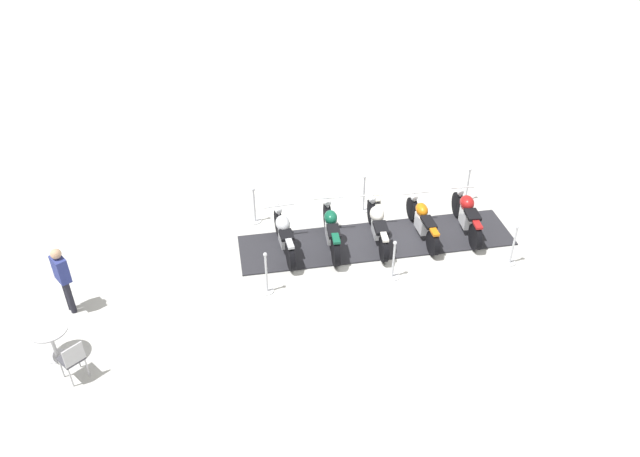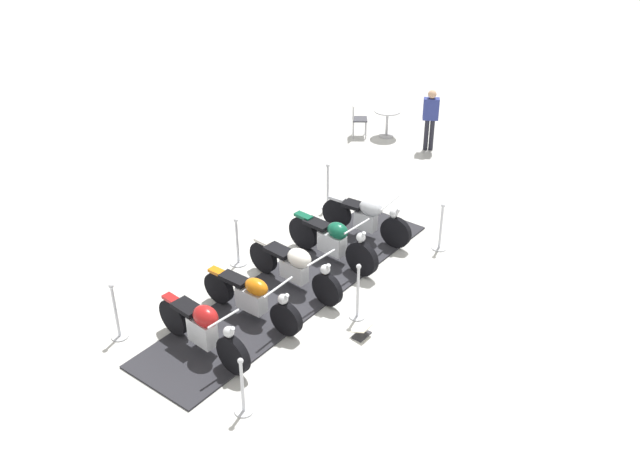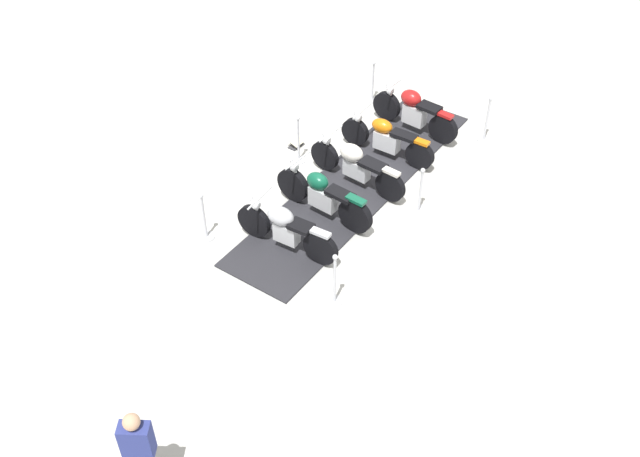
% 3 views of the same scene
% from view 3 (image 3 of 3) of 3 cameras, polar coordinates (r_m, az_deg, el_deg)
% --- Properties ---
extents(ground_plane, '(80.00, 80.00, 0.00)m').
position_cam_3_polar(ground_plane, '(14.92, 2.81, 3.41)').
color(ground_plane, silver).
extents(display_platform, '(4.54, 6.83, 0.04)m').
position_cam_3_polar(display_platform, '(14.90, 2.81, 3.47)').
color(display_platform, '#28282D').
rests_on(display_platform, ground_plane).
extents(motorcycle_maroon, '(2.01, 0.99, 0.96)m').
position_cam_3_polar(motorcycle_maroon, '(16.30, 7.27, 9.01)').
color(motorcycle_maroon, black).
rests_on(motorcycle_maroon, display_platform).
extents(motorcycle_copper, '(1.97, 1.19, 0.90)m').
position_cam_3_polar(motorcycle_copper, '(15.46, 5.13, 6.98)').
color(motorcycle_copper, black).
rests_on(motorcycle_copper, display_platform).
extents(motorcycle_cream, '(2.12, 1.09, 0.94)m').
position_cam_3_polar(motorcycle_cream, '(14.63, 2.76, 5.01)').
color(motorcycle_cream, black).
rests_on(motorcycle_cream, display_platform).
extents(motorcycle_forest, '(2.06, 1.09, 1.02)m').
position_cam_3_polar(motorcycle_forest, '(13.85, 0.20, 2.63)').
color(motorcycle_forest, black).
rests_on(motorcycle_forest, display_platform).
extents(motorcycle_chrome, '(1.84, 1.19, 0.97)m').
position_cam_3_polar(motorcycle_chrome, '(13.13, -2.74, 0.06)').
color(motorcycle_chrome, black).
rests_on(motorcycle_chrome, display_platform).
extents(stanchion_left_mid, '(0.35, 0.35, 1.02)m').
position_cam_3_polar(stanchion_left_mid, '(14.20, 7.71, 2.32)').
color(stanchion_left_mid, silver).
rests_on(stanchion_left_mid, ground_plane).
extents(stanchion_right_mid, '(0.29, 0.29, 1.10)m').
position_cam_3_polar(stanchion_right_mid, '(15.32, -1.68, 6.46)').
color(stanchion_right_mid, silver).
rests_on(stanchion_right_mid, ground_plane).
extents(stanchion_right_front, '(0.29, 0.29, 1.01)m').
position_cam_3_polar(stanchion_right_front, '(17.39, 4.09, 10.89)').
color(stanchion_right_front, silver).
rests_on(stanchion_right_front, ground_plane).
extents(stanchion_left_rear, '(0.29, 0.29, 1.09)m').
position_cam_3_polar(stanchion_left_rear, '(12.25, 1.14, -4.44)').
color(stanchion_left_rear, silver).
rests_on(stanchion_left_rear, ground_plane).
extents(stanchion_right_rear, '(0.31, 0.31, 1.03)m').
position_cam_3_polar(stanchion_right_rear, '(13.63, -8.90, 0.42)').
color(stanchion_right_rear, silver).
rests_on(stanchion_right_rear, ground_plane).
extents(stanchion_left_front, '(0.29, 0.29, 1.09)m').
position_cam_3_polar(stanchion_left_front, '(16.34, 12.72, 7.82)').
color(stanchion_left_front, silver).
rests_on(stanchion_left_front, ground_plane).
extents(info_placard, '(0.38, 0.39, 0.22)m').
position_cam_3_polar(info_placard, '(15.94, -1.89, 6.61)').
color(info_placard, '#333338').
rests_on(info_placard, ground_plane).
extents(bystander_person, '(0.39, 0.46, 1.64)m').
position_cam_3_polar(bystander_person, '(9.95, -13.85, -16.08)').
color(bystander_person, '#23232D').
rests_on(bystander_person, ground_plane).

